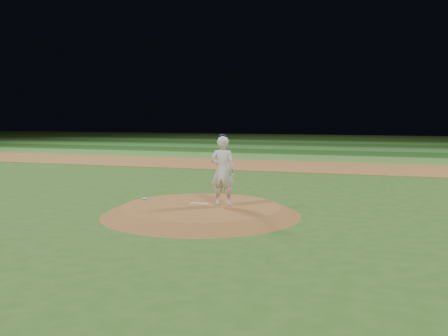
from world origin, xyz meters
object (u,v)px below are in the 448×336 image
Objects in this scene: pitching_rubber at (199,203)px; pitcher_on_mound at (223,171)px; pitchers_mound at (201,210)px; rosin_bag at (144,199)px.

pitching_rubber is 0.27× the size of pitcher_on_mound.
rosin_bag is at bearing 169.59° from pitchers_mound.
rosin_bag is 0.06× the size of pitcher_on_mound.
rosin_bag is at bearing 176.49° from pitcher_on_mound.
pitcher_on_mound reaches higher than pitching_rubber.
pitching_rubber is at bearing -4.03° from rosin_bag.
pitchers_mound is 1.97m from rosin_bag.
pitchers_mound is at bearing -160.56° from pitcher_on_mound.
pitcher_on_mound is (2.51, -0.15, 0.94)m from rosin_bag.
pitcher_on_mound is (0.57, 0.20, 1.10)m from pitchers_mound.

